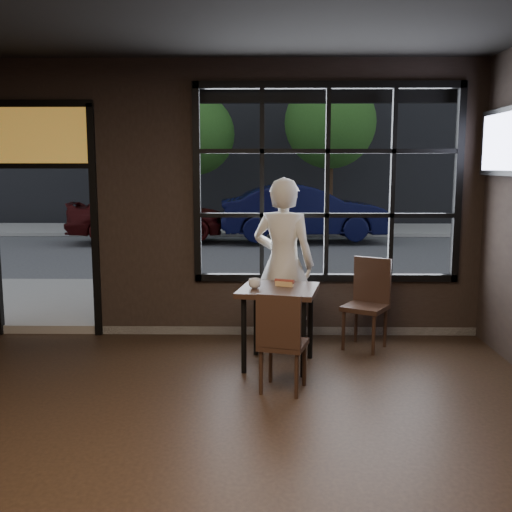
{
  "coord_description": "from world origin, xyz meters",
  "views": [
    {
      "loc": [
        0.48,
        -3.43,
        2.0
      ],
      "look_at": [
        0.4,
        2.2,
        1.15
      ],
      "focal_mm": 42.0,
      "sensor_mm": 36.0,
      "label": 1
    }
  ],
  "objects_px": {
    "man": "(283,264)",
    "chair_near": "(283,341)",
    "cafe_table": "(278,326)",
    "navy_car": "(303,212)"
  },
  "relations": [
    {
      "from": "man",
      "to": "chair_near",
      "type": "bearing_deg",
      "value": 107.3
    },
    {
      "from": "chair_near",
      "to": "man",
      "type": "relative_size",
      "value": 0.49
    },
    {
      "from": "cafe_table",
      "to": "man",
      "type": "relative_size",
      "value": 0.43
    },
    {
      "from": "cafe_table",
      "to": "man",
      "type": "xyz_separation_m",
      "value": [
        0.07,
        0.63,
        0.54
      ]
    },
    {
      "from": "cafe_table",
      "to": "navy_car",
      "type": "relative_size",
      "value": 0.19
    },
    {
      "from": "navy_car",
      "to": "chair_near",
      "type": "bearing_deg",
      "value": 170.68
    },
    {
      "from": "chair_near",
      "to": "cafe_table",
      "type": "bearing_deg",
      "value": -71.83
    },
    {
      "from": "cafe_table",
      "to": "man",
      "type": "distance_m",
      "value": 0.83
    },
    {
      "from": "cafe_table",
      "to": "navy_car",
      "type": "distance_m",
      "value": 9.84
    },
    {
      "from": "chair_near",
      "to": "man",
      "type": "distance_m",
      "value": 1.39
    }
  ]
}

